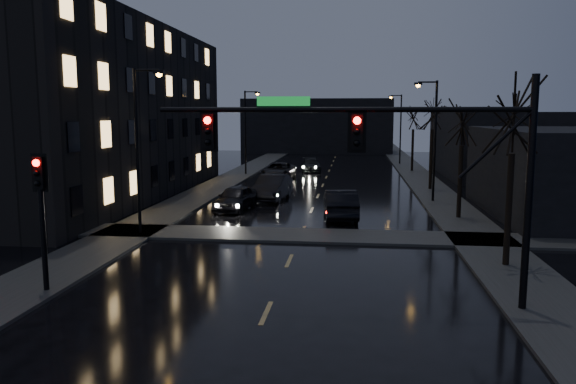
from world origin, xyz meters
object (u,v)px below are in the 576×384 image
(oncoming_car_a, at_px, (235,198))
(oncoming_car_c, at_px, (278,171))
(oncoming_car_b, at_px, (272,188))
(lead_car, at_px, (340,204))
(oncoming_car_d, at_px, (311,165))

(oncoming_car_a, bearing_deg, oncoming_car_c, 95.15)
(oncoming_car_b, bearing_deg, lead_car, -46.74)
(oncoming_car_a, distance_m, oncoming_car_d, 23.85)
(oncoming_car_a, relative_size, oncoming_car_c, 0.79)
(oncoming_car_d, bearing_deg, oncoming_car_a, -104.49)
(oncoming_car_b, height_order, oncoming_car_d, oncoming_car_b)
(oncoming_car_a, height_order, oncoming_car_d, oncoming_car_a)
(oncoming_car_a, bearing_deg, oncoming_car_b, 76.96)
(oncoming_car_b, distance_m, oncoming_car_c, 11.53)
(oncoming_car_c, xyz_separation_m, lead_car, (5.94, -17.76, 0.04))
(lead_car, bearing_deg, oncoming_car_c, -76.88)
(oncoming_car_d, bearing_deg, oncoming_car_b, -101.28)
(lead_car, bearing_deg, oncoming_car_d, -87.34)
(oncoming_car_b, height_order, oncoming_car_c, oncoming_car_b)
(oncoming_car_d, xyz_separation_m, lead_car, (3.60, -25.51, 0.16))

